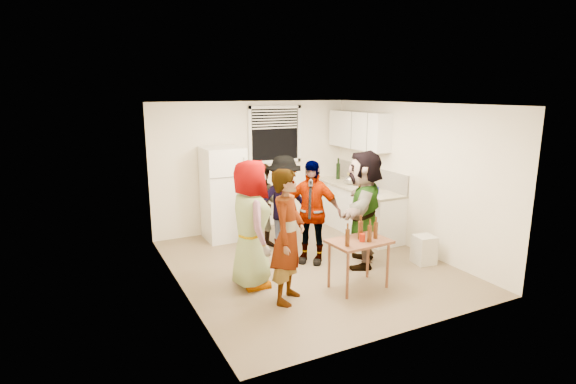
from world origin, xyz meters
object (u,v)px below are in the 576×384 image
beer_bottle_table (360,239)px  guest_back_right (284,250)px  guest_back_left (265,247)px  guest_black (310,261)px  guest_grey (252,285)px  beer_bottle_counter (360,189)px  guest_orange (362,264)px  guest_stripe (288,300)px  refrigerator (223,194)px  blue_cup (376,194)px  wine_bottle (338,179)px  kettle (350,185)px  serving_table (358,287)px  red_cup (362,241)px  trash_bin (424,248)px

beer_bottle_table → guest_back_right: bearing=99.3°
guest_back_left → guest_black: (0.39, -0.95, 0.00)m
guest_grey → guest_back_left: (0.79, 1.36, 0.00)m
beer_bottle_counter → guest_orange: size_ratio=0.12×
beer_bottle_table → guest_stripe: 1.29m
refrigerator → beer_bottle_counter: (2.35, -0.95, 0.05)m
refrigerator → beer_bottle_counter: refrigerator is taller
beer_bottle_table → blue_cup: bearing=46.6°
wine_bottle → blue_cup: (-0.14, -1.47, 0.00)m
beer_bottle_table → guest_back_left: bearing=104.6°
refrigerator → kettle: refrigerator is taller
refrigerator → guest_grey: 2.34m
guest_stripe → serving_table: bearing=-50.6°
serving_table → guest_black: size_ratio=0.50×
guest_back_right → beer_bottle_table: bearing=-75.2°
kettle → beer_bottle_table: bearing=-133.8°
guest_grey → guest_back_right: (1.04, 1.09, 0.00)m
kettle → guest_orange: 2.07m
red_cup → guest_back_left: (-0.51, 2.16, -0.69)m
kettle → guest_stripe: 3.48m
red_cup → wine_bottle: bearing=62.9°
wine_bottle → guest_black: size_ratio=0.20×
wine_bottle → serving_table: bearing=-117.6°
guest_back_left → guest_orange: bearing=-33.2°
trash_bin → guest_stripe: trash_bin is taller
kettle → beer_bottle_table: kettle is taller
kettle → serving_table: (-1.44, -2.35, -0.90)m
blue_cup → red_cup: 2.07m
guest_stripe → guest_back_right: bearing=19.9°
serving_table → guest_back_right: (-0.25, 1.83, 0.00)m
trash_bin → guest_back_right: 2.33m
blue_cup → guest_grey: 2.93m
refrigerator → guest_back_left: bearing=-59.8°
guest_grey → serving_table: bearing=-113.7°
wine_bottle → guest_orange: bearing=-113.3°
beer_bottle_counter → guest_black: bearing=-152.0°
kettle → blue_cup: (-0.04, -0.88, 0.00)m
beer_bottle_table → guest_back_right: (-0.29, 1.79, -0.69)m
guest_back_right → guest_black: 0.69m
beer_bottle_table → guest_black: bearing=97.5°
trash_bin → guest_back_left: size_ratio=0.30×
guest_back_right → refrigerator: bearing=128.9°
guest_orange → beer_bottle_table: bearing=1.0°
serving_table → guest_black: 1.16m
serving_table → guest_back_right: size_ratio=0.50×
guest_back_left → guest_orange: (1.07, -1.40, 0.00)m
guest_back_right → guest_orange: size_ratio=0.90×
kettle → wine_bottle: wine_bottle is taller
guest_stripe → guest_back_left: 2.09m
wine_bottle → serving_table: wine_bottle is taller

